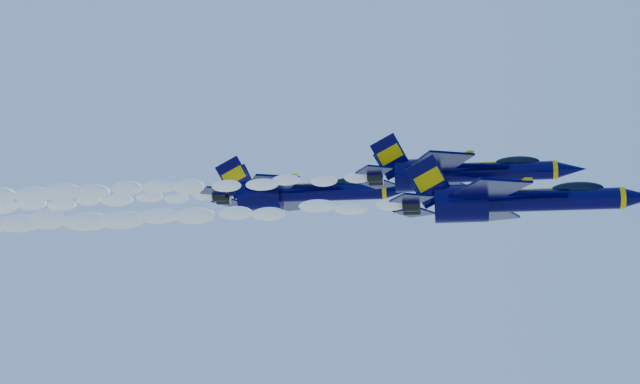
# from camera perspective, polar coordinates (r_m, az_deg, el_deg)

# --- Properties ---
(jet_lead) EXTENTS (17.33, 14.22, 6.44)m
(jet_lead) POSITION_cam_1_polar(r_m,az_deg,el_deg) (63.05, 12.16, -0.53)
(jet_lead) COLOR #020032
(smoke_trail_jet_lead) EXTENTS (45.06, 1.93, 1.74)m
(smoke_trail_jet_lead) POSITION_cam_1_polar(r_m,az_deg,el_deg) (67.85, -13.94, -1.65)
(smoke_trail_jet_lead) COLOR white
(jet_second) EXTENTS (17.27, 14.16, 6.42)m
(jet_second) POSITION_cam_1_polar(r_m,az_deg,el_deg) (72.30, 9.01, 1.24)
(jet_second) COLOR #020032
(smoke_trail_jet_second) EXTENTS (45.06, 1.92, 1.73)m
(smoke_trail_jet_second) POSITION_cam_1_polar(r_m,az_deg,el_deg) (77.76, -13.58, 0.15)
(smoke_trail_jet_second) COLOR white
(jet_third) EXTENTS (18.10, 14.85, 6.73)m
(jet_third) POSITION_cam_1_polar(r_m,az_deg,el_deg) (80.33, -1.30, -0.03)
(jet_third) COLOR #020032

